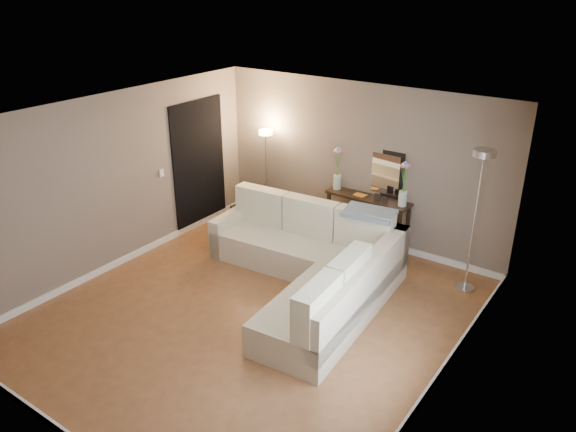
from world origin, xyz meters
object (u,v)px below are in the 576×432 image
Objects in this scene: floor_lamp_unlit at (478,194)px; console_table at (362,217)px; floor_lamp_lit at (266,158)px; sectional_sofa at (314,263)px.

console_table is at bearing 167.81° from floor_lamp_unlit.
console_table is 2.15m from floor_lamp_unlit.
floor_lamp_unlit is (3.75, -0.32, 0.28)m from floor_lamp_lit.
floor_lamp_unlit is at bearing -12.19° from console_table.
console_table is 0.69× the size of floor_lamp_unlit.
console_table is 1.99m from floor_lamp_lit.
floor_lamp_lit reaches higher than console_table.
floor_lamp_lit is 0.81× the size of floor_lamp_unlit.
sectional_sofa is at bearing -37.45° from floor_lamp_lit.
sectional_sofa is 2.59m from floor_lamp_lit.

